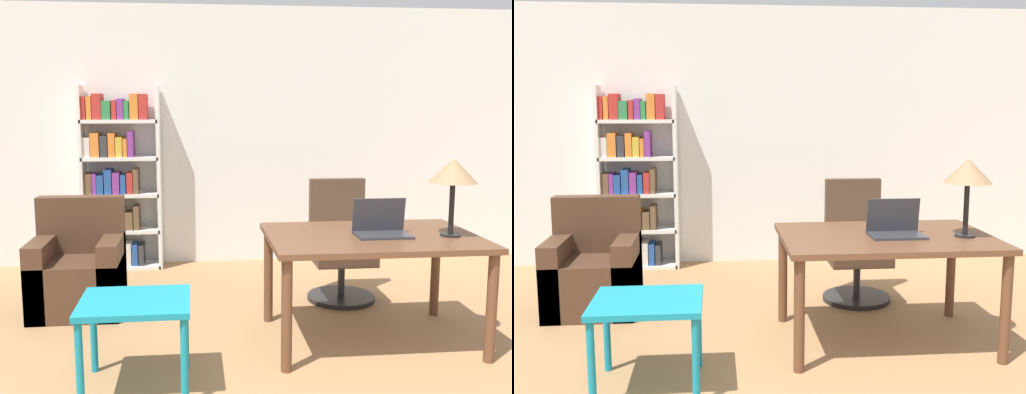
% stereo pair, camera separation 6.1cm
% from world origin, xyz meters
% --- Properties ---
extents(wall_back, '(8.00, 0.06, 2.70)m').
position_xyz_m(wall_back, '(0.00, 4.53, 1.35)').
color(wall_back, white).
rests_on(wall_back, ground_plane).
extents(desk, '(1.47, 1.03, 0.77)m').
position_xyz_m(desk, '(0.56, 2.15, 0.68)').
color(desk, brown).
rests_on(desk, ground_plane).
extents(laptop, '(0.38, 0.24, 0.25)m').
position_xyz_m(laptop, '(0.62, 2.12, 0.83)').
color(laptop, '#2D2D33').
rests_on(laptop, desk).
extents(table_lamp, '(0.33, 0.33, 0.54)m').
position_xyz_m(table_lamp, '(1.09, 2.05, 1.22)').
color(table_lamp, black).
rests_on(table_lamp, desk).
extents(office_chair, '(0.58, 0.58, 1.04)m').
position_xyz_m(office_chair, '(0.59, 3.14, 0.44)').
color(office_chair, black).
rests_on(office_chair, ground_plane).
extents(side_table_blue, '(0.64, 0.55, 0.54)m').
position_xyz_m(side_table_blue, '(-1.03, 1.58, 0.46)').
color(side_table_blue, teal).
rests_on(side_table_blue, ground_plane).
extents(armchair, '(0.71, 0.65, 0.92)m').
position_xyz_m(armchair, '(-1.62, 3.01, 0.31)').
color(armchair, '#472D1E').
rests_on(armchair, ground_plane).
extents(bookshelf, '(0.80, 0.28, 1.87)m').
position_xyz_m(bookshelf, '(-1.46, 4.34, 0.89)').
color(bookshelf, white).
rests_on(bookshelf, ground_plane).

